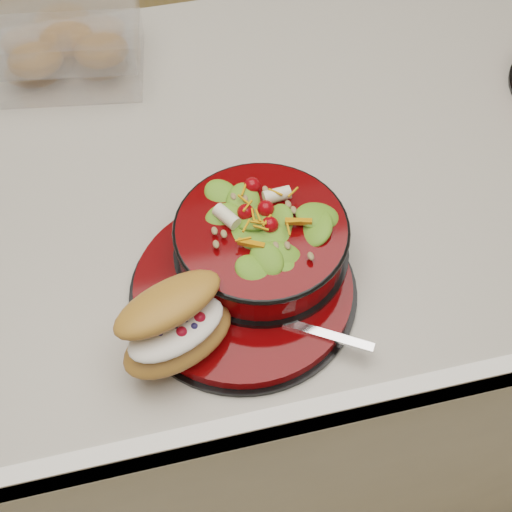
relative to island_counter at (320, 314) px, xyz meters
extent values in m
cube|color=#AA8144|center=(0.00, 0.00, -0.46)|extent=(4.00, 4.00, 0.01)
cube|color=white|center=(0.00, 0.00, -0.02)|extent=(1.16, 0.66, 0.86)
cube|color=beige|center=(0.00, 0.00, 0.43)|extent=(1.24, 0.74, 0.04)
cube|color=white|center=(0.00, -0.36, 0.43)|extent=(1.24, 0.02, 0.05)
cylinder|color=black|center=(-0.19, -0.20, 0.45)|extent=(0.27, 0.27, 0.01)
cylinder|color=#640303|center=(-0.19, -0.20, 0.46)|extent=(0.25, 0.25, 0.01)
torus|color=black|center=(-0.18, -0.21, 0.46)|extent=(0.14, 0.14, 0.01)
cylinder|color=black|center=(-0.16, -0.16, 0.47)|extent=(0.21, 0.21, 0.01)
cylinder|color=#640303|center=(-0.16, -0.16, 0.49)|extent=(0.19, 0.19, 0.04)
torus|color=black|center=(-0.16, -0.16, 0.51)|extent=(0.20, 0.20, 0.01)
ellipsoid|color=#4D8525|center=(-0.16, -0.16, 0.50)|extent=(0.17, 0.17, 0.07)
sphere|color=#B10709|center=(-0.12, -0.16, 0.54)|extent=(0.02, 0.02, 0.02)
sphere|color=#B10709|center=(-0.16, -0.12, 0.54)|extent=(0.02, 0.02, 0.02)
sphere|color=#B10709|center=(-0.20, -0.16, 0.54)|extent=(0.02, 0.02, 0.02)
sphere|color=#B10709|center=(-0.16, -0.20, 0.54)|extent=(0.02, 0.02, 0.02)
cylinder|color=silver|center=(-0.13, -0.13, 0.54)|extent=(0.03, 0.04, 0.02)
cylinder|color=silver|center=(-0.19, -0.15, 0.54)|extent=(0.04, 0.03, 0.02)
cube|color=orange|center=(-0.17, -0.19, 0.54)|extent=(0.03, 0.03, 0.01)
cube|color=orange|center=(-0.12, -0.17, 0.54)|extent=(0.03, 0.02, 0.01)
ellipsoid|color=#B56F37|center=(-0.27, -0.27, 0.48)|extent=(0.15, 0.11, 0.04)
ellipsoid|color=white|center=(-0.27, -0.27, 0.50)|extent=(0.12, 0.10, 0.02)
ellipsoid|color=#B56F37|center=(-0.27, -0.25, 0.53)|extent=(0.14, 0.10, 0.03)
sphere|color=#B40C1B|center=(-0.29, -0.27, 0.51)|extent=(0.01, 0.01, 0.01)
sphere|color=#B40C1B|center=(-0.27, -0.28, 0.51)|extent=(0.01, 0.01, 0.01)
sphere|color=#B40C1B|center=(-0.25, -0.26, 0.51)|extent=(0.01, 0.01, 0.01)
sphere|color=#191947|center=(-0.28, -0.26, 0.51)|extent=(0.01, 0.01, 0.01)
sphere|color=#191947|center=(-0.26, -0.26, 0.51)|extent=(0.01, 0.01, 0.01)
sphere|color=#191947|center=(-0.27, -0.27, 0.51)|extent=(0.01, 0.01, 0.01)
sphere|color=#191947|center=(-0.25, -0.27, 0.51)|extent=(0.01, 0.01, 0.01)
sphere|color=#191947|center=(-0.29, -0.27, 0.51)|extent=(0.01, 0.01, 0.01)
sphere|color=#191947|center=(-0.26, -0.26, 0.51)|extent=(0.01, 0.01, 0.01)
cube|color=silver|center=(-0.12, -0.29, 0.47)|extent=(0.10, 0.07, 0.00)
cube|color=silver|center=(-0.18, -0.25, 0.47)|extent=(0.04, 0.04, 0.00)
cube|color=white|center=(-0.35, 0.24, 0.47)|extent=(0.23, 0.18, 0.05)
cube|color=white|center=(-0.35, 0.24, 0.52)|extent=(0.23, 0.18, 0.04)
ellipsoid|color=#B56F37|center=(-0.40, 0.24, 0.47)|extent=(0.08, 0.07, 0.04)
ellipsoid|color=#B56F37|center=(-0.30, 0.24, 0.47)|extent=(0.08, 0.07, 0.04)
ellipsoid|color=#B56F37|center=(-0.35, 0.28, 0.47)|extent=(0.08, 0.07, 0.04)
camera|label=1|loc=(-0.28, -0.64, 1.15)|focal=50.00mm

